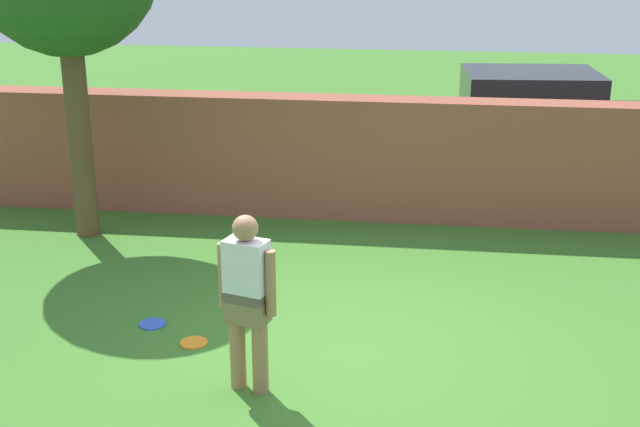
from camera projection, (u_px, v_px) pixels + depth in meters
name	position (u px, v px, depth m)	size (l,w,h in m)	color
ground_plane	(343.00, 351.00, 8.41)	(40.00, 40.00, 0.00)	#3D7528
brick_wall	(266.00, 155.00, 12.08)	(12.23, 0.50, 1.66)	brown
person	(247.00, 296.00, 7.44)	(0.52, 0.31, 1.62)	#9E704C
car	(528.00, 127.00, 13.55)	(4.32, 2.19, 1.72)	black
frisbee_blue	(152.00, 324.00, 8.94)	(0.27, 0.27, 0.02)	blue
frisbee_orange	(194.00, 343.00, 8.55)	(0.27, 0.27, 0.02)	orange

